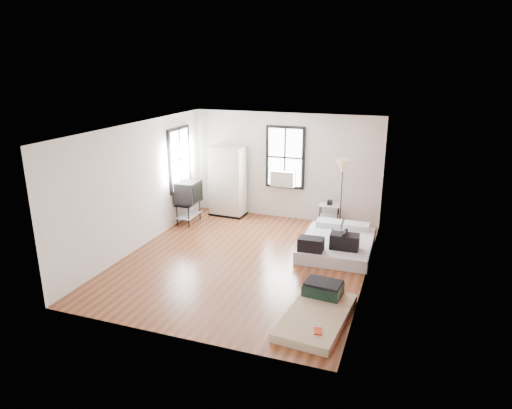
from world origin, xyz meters
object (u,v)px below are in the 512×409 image
at_px(wardrobe, 228,182).
at_px(mattress_bare, 318,310).
at_px(mattress_main, 337,243).
at_px(side_table, 329,209).
at_px(floor_lamp, 343,170).
at_px(tv_stand, 188,193).

bearing_deg(wardrobe, mattress_bare, -48.40).
distance_m(mattress_main, wardrobe, 3.66).
height_order(mattress_bare, side_table, side_table).
relative_size(mattress_bare, side_table, 2.73).
height_order(mattress_main, side_table, side_table).
height_order(mattress_bare, wardrobe, wardrobe).
height_order(wardrobe, floor_lamp, wardrobe).
relative_size(wardrobe, side_table, 2.80).
xyz_separation_m(side_table, floor_lamp, (0.29, -0.07, 1.06)).
distance_m(mattress_bare, tv_stand, 5.39).
bearing_deg(wardrobe, side_table, 4.38).
xyz_separation_m(wardrobe, side_table, (2.78, 0.07, -0.49)).
bearing_deg(side_table, mattress_main, -73.04).
height_order(mattress_main, mattress_bare, mattress_main).
distance_m(mattress_bare, floor_lamp, 4.55).
relative_size(mattress_main, mattress_bare, 1.14).
bearing_deg(wardrobe, mattress_main, -21.72).
distance_m(wardrobe, floor_lamp, 3.12).
xyz_separation_m(side_table, tv_stand, (-3.48, -1.02, 0.35)).
relative_size(wardrobe, tv_stand, 1.69).
height_order(mattress_main, wardrobe, wardrobe).
bearing_deg(mattress_main, floor_lamp, 95.70).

